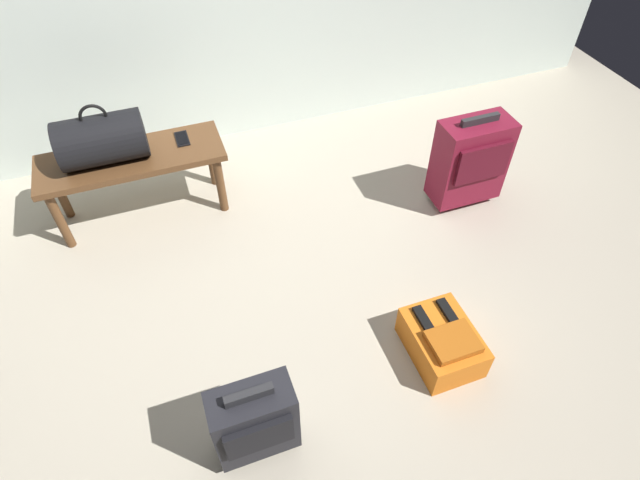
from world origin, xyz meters
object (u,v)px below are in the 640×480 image
suitcase_upright_burgundy (470,160)px  duffel_bag_black (102,140)px  cell_phone (182,139)px  bench (133,165)px  backpack_orange (442,342)px  suitcase_small_charcoal (254,421)px

suitcase_upright_burgundy → duffel_bag_black: bearing=164.1°
cell_phone → suitcase_upright_burgundy: 1.65m
duffel_bag_black → cell_phone: bearing=7.3°
bench → duffel_bag_black: 0.23m
cell_phone → backpack_orange: cell_phone is taller
cell_phone → suitcase_upright_burgundy: (1.53, -0.60, -0.12)m
bench → suitcase_small_charcoal: 1.62m
bench → suitcase_upright_burgundy: size_ratio=1.68×
bench → suitcase_small_charcoal: bearing=-80.9°
suitcase_upright_burgundy → backpack_orange: bearing=-125.5°
suitcase_upright_burgundy → suitcase_small_charcoal: size_ratio=1.29×
cell_phone → suitcase_small_charcoal: suitcase_small_charcoal is taller
cell_phone → backpack_orange: (0.88, -1.51, -0.33)m
suitcase_small_charcoal → backpack_orange: suitcase_small_charcoal is taller
bench → duffel_bag_black: size_ratio=2.27×
cell_phone → backpack_orange: bearing=-59.9°
duffel_bag_black → suitcase_upright_burgundy: bearing=-15.9°
duffel_bag_black → cell_phone: 0.43m
bench → backpack_orange: bench is taller
suitcase_upright_burgundy → suitcase_small_charcoal: suitcase_upright_burgundy is taller
suitcase_upright_burgundy → backpack_orange: 1.14m
suitcase_small_charcoal → backpack_orange: bearing=8.6°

